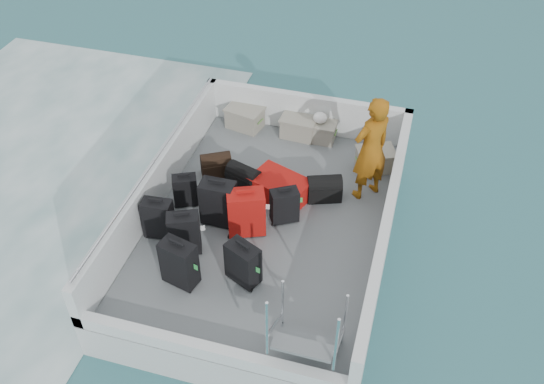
# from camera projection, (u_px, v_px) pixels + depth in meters

# --- Properties ---
(ground) EXTENTS (160.00, 160.00, 0.00)m
(ground) POSITION_uv_depth(u_px,v_px,m) (267.00, 249.00, 9.43)
(ground) COLOR #1A585C
(ground) RESTS_ON ground
(wake_foam) EXTENTS (10.00, 10.00, 0.00)m
(wake_foam) POSITION_uv_depth(u_px,v_px,m) (0.00, 193.00, 10.42)
(wake_foam) COLOR white
(wake_foam) RESTS_ON ground
(ferry_hull) EXTENTS (3.60, 5.00, 0.60)m
(ferry_hull) POSITION_uv_depth(u_px,v_px,m) (267.00, 235.00, 9.23)
(ferry_hull) COLOR silver
(ferry_hull) RESTS_ON ground
(deck) EXTENTS (3.30, 4.70, 0.02)m
(deck) POSITION_uv_depth(u_px,v_px,m) (267.00, 221.00, 9.02)
(deck) COLOR slate
(deck) RESTS_ON ferry_hull
(deck_fittings) EXTENTS (3.60, 5.00, 0.90)m
(deck_fittings) POSITION_uv_depth(u_px,v_px,m) (284.00, 221.00, 8.47)
(deck_fittings) COLOR white
(deck_fittings) RESTS_ON deck
(suitcase_0) EXTENTS (0.50, 0.40, 0.68)m
(suitcase_0) POSITION_uv_depth(u_px,v_px,m) (184.00, 234.00, 8.34)
(suitcase_0) COLOR black
(suitcase_0) RESTS_ON deck
(suitcase_1) EXTENTS (0.44, 0.28, 0.63)m
(suitcase_1) POSITION_uv_depth(u_px,v_px,m) (158.00, 219.00, 8.59)
(suitcase_1) COLOR black
(suitcase_1) RESTS_ON deck
(suitcase_2) EXTENTS (0.42, 0.35, 0.52)m
(suitcase_2) POSITION_uv_depth(u_px,v_px,m) (185.00, 191.00, 9.12)
(suitcase_2) COLOR black
(suitcase_2) RESTS_ON deck
(suitcase_3) EXTENTS (0.51, 0.37, 0.70)m
(suitcase_3) POSITION_uv_depth(u_px,v_px,m) (179.00, 264.00, 7.91)
(suitcase_3) COLOR black
(suitcase_3) RESTS_ON deck
(suitcase_4) EXTENTS (0.50, 0.30, 0.73)m
(suitcase_4) POSITION_uv_depth(u_px,v_px,m) (218.00, 203.00, 8.76)
(suitcase_4) COLOR black
(suitcase_4) RESTS_ON deck
(suitcase_5) EXTENTS (0.61, 0.50, 0.73)m
(suitcase_5) POSITION_uv_depth(u_px,v_px,m) (246.00, 213.00, 8.61)
(suitcase_5) COLOR #B30F0D
(suitcase_5) RESTS_ON deck
(suitcase_6) EXTENTS (0.52, 0.43, 0.62)m
(suitcase_6) POSITION_uv_depth(u_px,v_px,m) (243.00, 264.00, 7.96)
(suitcase_6) COLOR black
(suitcase_6) RESTS_ON deck
(suitcase_7) EXTENTS (0.46, 0.40, 0.57)m
(suitcase_7) POSITION_uv_depth(u_px,v_px,m) (284.00, 206.00, 8.83)
(suitcase_7) COLOR black
(suitcase_7) RESTS_ON deck
(suitcase_8) EXTENTS (1.01, 0.84, 0.34)m
(suitcase_8) POSITION_uv_depth(u_px,v_px,m) (280.00, 188.00, 9.31)
(suitcase_8) COLOR #B30F0D
(suitcase_8) RESTS_ON deck
(duffel_0) EXTENTS (0.56, 0.49, 0.32)m
(duffel_0) POSITION_uv_depth(u_px,v_px,m) (216.00, 167.00, 9.71)
(duffel_0) COLOR black
(duffel_0) RESTS_ON deck
(duffel_1) EXTENTS (0.59, 0.45, 0.32)m
(duffel_1) POSITION_uv_depth(u_px,v_px,m) (244.00, 179.00, 9.48)
(duffel_1) COLOR black
(duffel_1) RESTS_ON deck
(duffel_2) EXTENTS (0.59, 0.46, 0.32)m
(duffel_2) POSITION_uv_depth(u_px,v_px,m) (324.00, 190.00, 9.29)
(duffel_2) COLOR black
(duffel_2) RESTS_ON deck
(crate_0) EXTENTS (0.66, 0.52, 0.36)m
(crate_0) POSITION_uv_depth(u_px,v_px,m) (245.00, 118.00, 10.70)
(crate_0) COLOR gray
(crate_0) RESTS_ON deck
(crate_1) EXTENTS (0.60, 0.43, 0.35)m
(crate_1) POSITION_uv_depth(u_px,v_px,m) (299.00, 127.00, 10.50)
(crate_1) COLOR gray
(crate_1) RESTS_ON deck
(crate_2) EXTENTS (0.54, 0.38, 0.33)m
(crate_2) POSITION_uv_depth(u_px,v_px,m) (319.00, 131.00, 10.43)
(crate_2) COLOR gray
(crate_2) RESTS_ON deck
(crate_3) EXTENTS (0.67, 0.58, 0.34)m
(crate_3) POSITION_uv_depth(u_px,v_px,m) (375.00, 160.00, 9.82)
(crate_3) COLOR gray
(crate_3) RESTS_ON deck
(yellow_bag) EXTENTS (0.28, 0.26, 0.22)m
(yellow_bag) POSITION_uv_depth(u_px,v_px,m) (378.00, 164.00, 9.85)
(yellow_bag) COLOR yellow
(yellow_bag) RESTS_ON deck
(white_bag) EXTENTS (0.24, 0.24, 0.18)m
(white_bag) POSITION_uv_depth(u_px,v_px,m) (320.00, 119.00, 10.26)
(white_bag) COLOR white
(white_bag) RESTS_ON crate_2
(passenger) EXTENTS (0.74, 0.75, 1.74)m
(passenger) POSITION_uv_depth(u_px,v_px,m) (371.00, 149.00, 8.90)
(passenger) COLOR orange
(passenger) RESTS_ON deck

